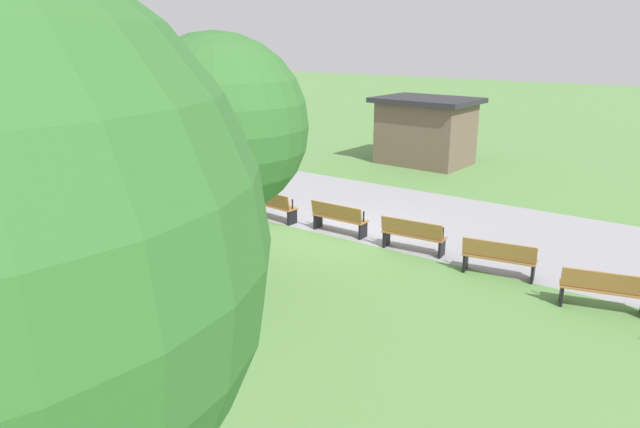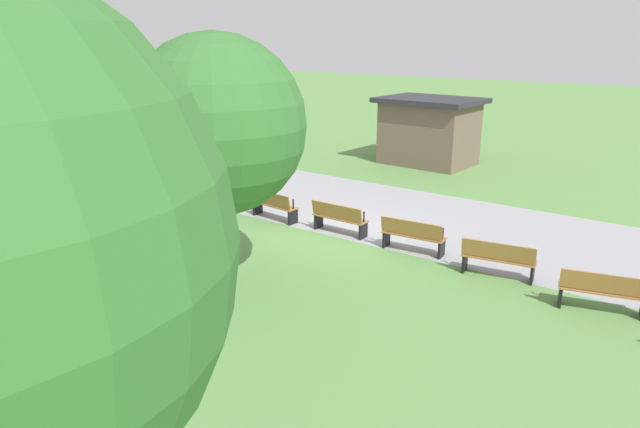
{
  "view_description": "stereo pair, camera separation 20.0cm",
  "coord_description": "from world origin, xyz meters",
  "px_view_note": "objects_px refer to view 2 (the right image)",
  "views": [
    {
      "loc": [
        8.37,
        -12.71,
        5.28
      ],
      "look_at": [
        0.0,
        -0.96,
        0.8
      ],
      "focal_mm": 32.23,
      "sensor_mm": 36.0,
      "label": 1
    },
    {
      "loc": [
        8.53,
        -12.59,
        5.28
      ],
      "look_at": [
        0.0,
        -0.96,
        0.8
      ],
      "focal_mm": 32.23,
      "sensor_mm": 36.0,
      "label": 2
    }
  ],
  "objects_px": {
    "bench_3": "(212,195)",
    "bench_7": "(498,259)",
    "bench_6": "(413,235)",
    "tree_3": "(216,126)",
    "bench_1": "(97,181)",
    "bench_2": "(154,187)",
    "kiosk": "(429,131)",
    "lamp_post": "(122,113)",
    "bench_5": "(339,218)",
    "bench_4": "(273,205)",
    "bench_8": "(603,291)",
    "bench_0": "(40,177)"
  },
  "relations": [
    {
      "from": "bench_1",
      "to": "bench_3",
      "type": "relative_size",
      "value": 1.01
    },
    {
      "from": "bench_7",
      "to": "tree_3",
      "type": "relative_size",
      "value": 0.31
    },
    {
      "from": "bench_6",
      "to": "tree_3",
      "type": "xyz_separation_m",
      "value": [
        -2.35,
        -4.31,
        3.07
      ]
    },
    {
      "from": "bench_7",
      "to": "bench_8",
      "type": "height_order",
      "value": "same"
    },
    {
      "from": "bench_8",
      "to": "bench_0",
      "type": "bearing_deg",
      "value": 170.4
    },
    {
      "from": "bench_4",
      "to": "bench_7",
      "type": "height_order",
      "value": "same"
    },
    {
      "from": "bench_3",
      "to": "bench_5",
      "type": "relative_size",
      "value": 1.03
    },
    {
      "from": "tree_3",
      "to": "bench_6",
      "type": "bearing_deg",
      "value": 61.4
    },
    {
      "from": "bench_0",
      "to": "bench_1",
      "type": "distance_m",
      "value": 2.33
    },
    {
      "from": "lamp_post",
      "to": "kiosk",
      "type": "relative_size",
      "value": 0.84
    },
    {
      "from": "bench_1",
      "to": "bench_3",
      "type": "xyz_separation_m",
      "value": [
        4.5,
        1.15,
        0.0
      ]
    },
    {
      "from": "bench_0",
      "to": "lamp_post",
      "type": "height_order",
      "value": "lamp_post"
    },
    {
      "from": "bench_1",
      "to": "tree_3",
      "type": "distance_m",
      "value": 10.04
    },
    {
      "from": "bench_0",
      "to": "bench_5",
      "type": "xyz_separation_m",
      "value": [
        11.3,
        2.38,
        0.0
      ]
    },
    {
      "from": "bench_3",
      "to": "bench_7",
      "type": "relative_size",
      "value": 1.0
    },
    {
      "from": "bench_0",
      "to": "kiosk",
      "type": "distance_m",
      "value": 15.35
    },
    {
      "from": "bench_1",
      "to": "bench_5",
      "type": "xyz_separation_m",
      "value": [
        9.14,
        1.53,
        0.0
      ]
    },
    {
      "from": "bench_0",
      "to": "lamp_post",
      "type": "xyz_separation_m",
      "value": [
        1.11,
        2.88,
        2.06
      ]
    },
    {
      "from": "bench_4",
      "to": "tree_3",
      "type": "height_order",
      "value": "tree_3"
    },
    {
      "from": "bench_1",
      "to": "bench_2",
      "type": "bearing_deg",
      "value": 35.82
    },
    {
      "from": "bench_3",
      "to": "kiosk",
      "type": "relative_size",
      "value": 0.4
    },
    {
      "from": "bench_8",
      "to": "kiosk",
      "type": "bearing_deg",
      "value": 115.73
    },
    {
      "from": "bench_4",
      "to": "bench_5",
      "type": "distance_m",
      "value": 2.33
    },
    {
      "from": "bench_0",
      "to": "bench_2",
      "type": "bearing_deg",
      "value": 42.99
    },
    {
      "from": "bench_4",
      "to": "bench_8",
      "type": "xyz_separation_m",
      "value": [
        9.23,
        -0.77,
        0.0
      ]
    },
    {
      "from": "kiosk",
      "to": "lamp_post",
      "type": "bearing_deg",
      "value": -127.51
    },
    {
      "from": "bench_3",
      "to": "bench_4",
      "type": "distance_m",
      "value": 2.33
    },
    {
      "from": "bench_6",
      "to": "bench_8",
      "type": "relative_size",
      "value": 0.98
    },
    {
      "from": "bench_2",
      "to": "bench_8",
      "type": "xyz_separation_m",
      "value": [
        13.82,
        0.0,
        0.0
      ]
    },
    {
      "from": "bench_2",
      "to": "bench_5",
      "type": "distance_m",
      "value": 6.96
    },
    {
      "from": "bench_8",
      "to": "bench_1",
      "type": "bearing_deg",
      "value": 168.02
    },
    {
      "from": "bench_2",
      "to": "bench_4",
      "type": "xyz_separation_m",
      "value": [
        4.59,
        0.77,
        0.0
      ]
    },
    {
      "from": "bench_1",
      "to": "kiosk",
      "type": "distance_m",
      "value": 13.43
    },
    {
      "from": "bench_3",
      "to": "bench_4",
      "type": "xyz_separation_m",
      "value": [
        2.31,
        0.29,
        0.0
      ]
    },
    {
      "from": "bench_7",
      "to": "kiosk",
      "type": "distance_m",
      "value": 12.35
    },
    {
      "from": "bench_4",
      "to": "bench_6",
      "type": "bearing_deg",
      "value": 4.79
    },
    {
      "from": "bench_5",
      "to": "lamp_post",
      "type": "bearing_deg",
      "value": 177.2
    },
    {
      "from": "bench_8",
      "to": "tree_3",
      "type": "xyz_separation_m",
      "value": [
        -6.94,
        -3.54,
        3.07
      ]
    },
    {
      "from": "bench_3",
      "to": "bench_8",
      "type": "distance_m",
      "value": 11.55
    },
    {
      "from": "bench_0",
      "to": "bench_1",
      "type": "bearing_deg",
      "value": 45.37
    },
    {
      "from": "bench_0",
      "to": "bench_7",
      "type": "xyz_separation_m",
      "value": [
        15.94,
        2.0,
        0.0
      ]
    },
    {
      "from": "bench_3",
      "to": "bench_8",
      "type": "bearing_deg",
      "value": 7.19
    },
    {
      "from": "bench_3",
      "to": "lamp_post",
      "type": "height_order",
      "value": "lamp_post"
    },
    {
      "from": "bench_3",
      "to": "bench_7",
      "type": "height_order",
      "value": "same"
    },
    {
      "from": "bench_2",
      "to": "bench_6",
      "type": "relative_size",
      "value": 1.02
    },
    {
      "from": "bench_2",
      "to": "bench_3",
      "type": "height_order",
      "value": "same"
    },
    {
      "from": "bench_4",
      "to": "bench_7",
      "type": "bearing_deg",
      "value": 2.4
    },
    {
      "from": "bench_5",
      "to": "bench_7",
      "type": "bearing_deg",
      "value": -4.76
    },
    {
      "from": "bench_1",
      "to": "bench_2",
      "type": "relative_size",
      "value": 1.0
    },
    {
      "from": "bench_0",
      "to": "tree_3",
      "type": "bearing_deg",
      "value": 13.76
    }
  ]
}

